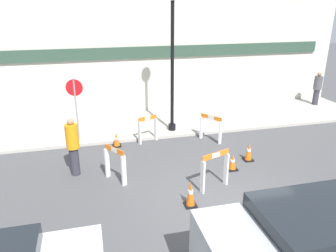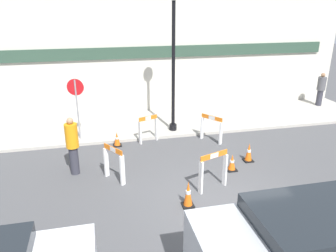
% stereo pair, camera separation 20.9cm
% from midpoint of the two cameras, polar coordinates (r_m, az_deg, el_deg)
% --- Properties ---
extents(ground_plane, '(60.00, 60.00, 0.00)m').
position_cam_midpoint_polar(ground_plane, '(8.78, 8.47, -13.08)').
color(ground_plane, '#4C4C4F').
extents(sidewalk_slab, '(18.00, 3.32, 0.10)m').
position_cam_midpoint_polar(sidewalk_slab, '(14.04, -0.92, 0.70)').
color(sidewalk_slab, '#ADA89E').
rests_on(sidewalk_slab, ground_plane).
extents(storefront_facade, '(18.00, 0.22, 5.50)m').
position_cam_midpoint_polar(storefront_facade, '(15.03, -2.52, 12.64)').
color(storefront_facade, beige).
rests_on(storefront_facade, ground_plane).
extents(streetlamp_post, '(0.44, 0.44, 5.24)m').
position_cam_midpoint_polar(streetlamp_post, '(12.23, 0.26, 14.21)').
color(streetlamp_post, black).
rests_on(streetlamp_post, sidewalk_slab).
extents(stop_sign, '(0.59, 0.14, 2.26)m').
position_cam_midpoint_polar(stop_sign, '(12.12, -16.30, 4.38)').
color(stop_sign, gray).
rests_on(stop_sign, sidewalk_slab).
extents(barricade_0, '(0.56, 0.74, 1.06)m').
position_cam_midpoint_polar(barricade_0, '(9.51, -9.83, -6.41)').
color(barricade_0, white).
rests_on(barricade_0, ground_plane).
extents(barricade_1, '(0.90, 0.43, 1.10)m').
position_cam_midpoint_polar(barricade_1, '(9.06, 7.52, -7.46)').
color(barricade_1, white).
rests_on(barricade_1, ground_plane).
extents(barricade_2, '(0.63, 0.80, 1.01)m').
position_cam_midpoint_polar(barricade_2, '(12.15, 6.95, -0.21)').
color(barricade_2, white).
rests_on(barricade_2, ground_plane).
extents(barricade_3, '(0.74, 0.38, 1.01)m').
position_cam_midpoint_polar(barricade_3, '(12.01, -4.06, -0.43)').
color(barricade_3, white).
rests_on(barricade_3, ground_plane).
extents(traffic_cone_0, '(0.30, 0.30, 0.52)m').
position_cam_midpoint_polar(traffic_cone_0, '(10.30, 10.61, -6.23)').
color(traffic_cone_0, black).
rests_on(traffic_cone_0, ground_plane).
extents(traffic_cone_1, '(0.30, 0.30, 0.70)m').
position_cam_midpoint_polar(traffic_cone_1, '(8.41, 3.24, -11.74)').
color(traffic_cone_1, black).
rests_on(traffic_cone_1, ground_plane).
extents(traffic_cone_2, '(0.30, 0.30, 0.52)m').
position_cam_midpoint_polar(traffic_cone_2, '(11.88, -9.46, -2.39)').
color(traffic_cone_2, black).
rests_on(traffic_cone_2, ground_plane).
extents(traffic_cone_3, '(0.30, 0.30, 0.63)m').
position_cam_midpoint_polar(traffic_cone_3, '(10.97, 13.35, -4.40)').
color(traffic_cone_3, black).
rests_on(traffic_cone_3, ground_plane).
extents(person_worker, '(0.40, 0.40, 1.79)m').
position_cam_midpoint_polar(person_worker, '(9.98, -16.81, -3.19)').
color(person_worker, '#33333D').
rests_on(person_worker, ground_plane).
extents(person_pedestrian, '(0.42, 0.42, 1.60)m').
position_cam_midpoint_polar(person_pedestrian, '(17.66, 24.25, 6.10)').
color(person_pedestrian, '#33333D').
rests_on(person_pedestrian, sidewalk_slab).
extents(parked_car_1, '(4.33, 1.89, 1.67)m').
position_cam_midpoint_polar(parked_car_1, '(6.54, 24.66, -18.09)').
color(parked_car_1, '#B7BABF').
rests_on(parked_car_1, ground_plane).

